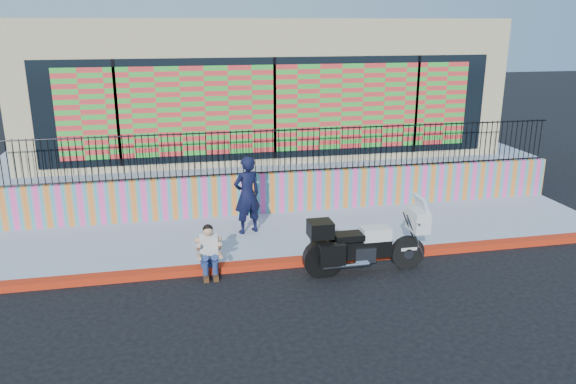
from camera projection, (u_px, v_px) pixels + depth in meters
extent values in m
plane|color=black|center=(310.00, 264.00, 12.46)|extent=(90.00, 90.00, 0.00)
cube|color=#9F1C0B|center=(310.00, 261.00, 12.44)|extent=(16.00, 0.30, 0.15)
cube|color=#979CB5|center=(294.00, 234.00, 13.99)|extent=(16.00, 3.00, 0.15)
cube|color=#FF4399|center=(281.00, 192.00, 15.30)|extent=(16.00, 0.20, 1.10)
cube|color=#979CB5|center=(254.00, 154.00, 20.10)|extent=(16.00, 10.00, 1.25)
cube|color=#C8B785|center=(253.00, 80.00, 19.16)|extent=(14.00, 8.00, 4.00)
cube|color=black|center=(275.00, 109.00, 15.51)|extent=(12.60, 0.04, 2.80)
cube|color=red|center=(275.00, 109.00, 15.48)|extent=(11.48, 0.02, 2.40)
cylinder|color=black|center=(407.00, 253.00, 12.12)|extent=(0.74, 0.16, 0.74)
cylinder|color=black|center=(322.00, 260.00, 11.75)|extent=(0.74, 0.16, 0.74)
cube|color=black|center=(366.00, 248.00, 11.88)|extent=(1.06, 0.31, 0.38)
cube|color=silver|center=(363.00, 253.00, 11.90)|extent=(0.45, 0.38, 0.34)
cube|color=silver|center=(375.00, 233.00, 11.83)|extent=(0.62, 0.36, 0.27)
cube|color=black|center=(349.00, 236.00, 11.72)|extent=(0.62, 0.38, 0.13)
cube|color=silver|center=(418.00, 220.00, 11.95)|extent=(0.34, 0.58, 0.47)
cube|color=silver|center=(421.00, 204.00, 11.86)|extent=(0.20, 0.51, 0.38)
cube|color=black|center=(320.00, 229.00, 11.54)|extent=(0.49, 0.47, 0.34)
cube|color=black|center=(332.00, 255.00, 11.39)|extent=(0.54, 0.20, 0.45)
cube|color=black|center=(323.00, 243.00, 12.01)|extent=(0.54, 0.20, 0.45)
cube|color=silver|center=(408.00, 248.00, 12.09)|extent=(0.36, 0.18, 0.07)
imported|color=black|center=(247.00, 195.00, 13.65)|extent=(0.82, 0.68, 1.93)
cube|color=navy|center=(209.00, 261.00, 12.01)|extent=(0.36, 0.28, 0.18)
cube|color=silver|center=(209.00, 246.00, 11.87)|extent=(0.38, 0.27, 0.54)
sphere|color=tan|center=(208.00, 231.00, 11.73)|extent=(0.21, 0.21, 0.21)
cube|color=#472814|center=(206.00, 278.00, 11.64)|extent=(0.11, 0.26, 0.10)
cube|color=#472814|center=(216.00, 277.00, 11.68)|extent=(0.11, 0.26, 0.10)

